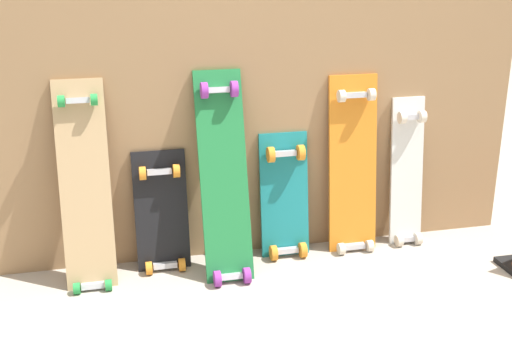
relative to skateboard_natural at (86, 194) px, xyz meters
The scene contains 8 objects.
ground_plane 0.84m from the skateboard_natural, ahead, with size 12.00×12.00×0.00m, color #A89E8E.
plywood_wall_panel 0.81m from the skateboard_natural, 10.72° to the left, with size 2.58×0.04×1.41m, color #99724C.
skateboard_natural is the anchor object (origin of this frame).
skateboard_black 0.36m from the skateboard_natural, ahead, with size 0.24×0.17×0.60m.
skateboard_green 0.59m from the skateboard_natural, ahead, with size 0.21×0.35×0.95m.
skateboard_teal 0.90m from the skateboard_natural, ahead, with size 0.23×0.17×0.64m.
skateboard_orange 1.22m from the skateboard_natural, ahead, with size 0.23×0.17×0.90m.
skateboard_white 1.50m from the skateboard_natural, ahead, with size 0.16×0.15×0.78m.
Camera 1 is at (-0.63, -2.77, 1.41)m, focal length 46.59 mm.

